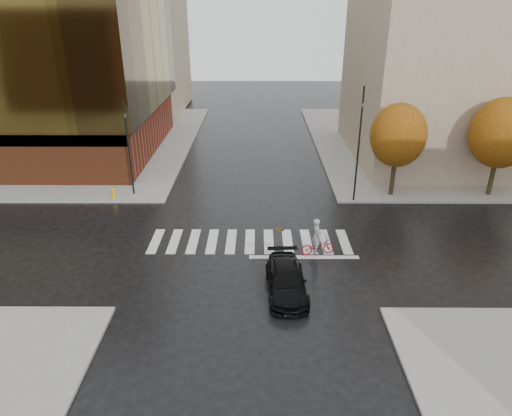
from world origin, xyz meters
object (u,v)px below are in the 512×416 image
at_px(sedan, 286,280).
at_px(fire_hydrant, 114,193).
at_px(traffic_light_ne, 359,137).
at_px(cyclist, 317,242).
at_px(traffic_light_nw, 128,143).

distance_m(sedan, fire_hydrant, 15.92).
bearing_deg(traffic_light_ne, cyclist, 52.90).
distance_m(sedan, cyclist, 4.07).
relative_size(cyclist, traffic_light_ne, 0.28).
height_order(traffic_light_ne, fire_hydrant, traffic_light_ne).
bearing_deg(traffic_light_nw, cyclist, 40.70).
bearing_deg(traffic_light_ne, traffic_light_nw, -15.87).
bearing_deg(cyclist, fire_hydrant, 51.09).
height_order(sedan, fire_hydrant, sedan).
relative_size(traffic_light_ne, fire_hydrant, 10.04).
distance_m(cyclist, traffic_light_ne, 8.92).
height_order(cyclist, fire_hydrant, cyclist).
height_order(sedan, cyclist, cyclist).
distance_m(sedan, traffic_light_nw, 16.08).
distance_m(cyclist, fire_hydrant, 15.30).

